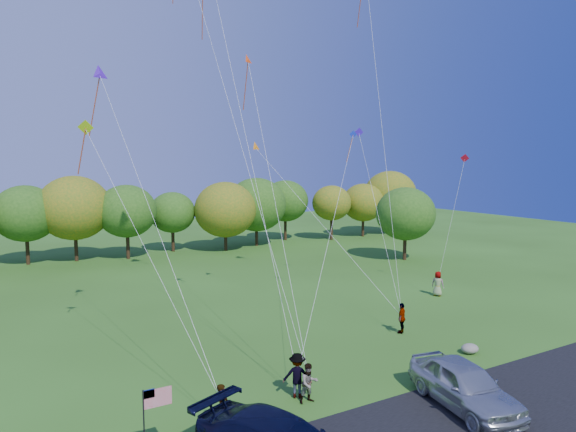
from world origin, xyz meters
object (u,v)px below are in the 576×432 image
flyer_a (223,406)px  minivan_silver (464,385)px  flyer_b (309,383)px  flyer_e (438,284)px  flyer_d (402,318)px  flyer_c (297,375)px

flyer_a → minivan_silver: bearing=-66.6°
flyer_b → flyer_e: (17.47, 9.66, 0.09)m
minivan_silver → flyer_b: minivan_silver is taller
flyer_a → flyer_e: flyer_e is taller
flyer_a → flyer_d: size_ratio=0.96×
flyer_b → flyer_d: (9.37, 4.68, 0.07)m
flyer_c → flyer_a: bearing=45.8°
minivan_silver → flyer_a: size_ratio=3.18×
minivan_silver → flyer_e: size_ratio=2.97×
minivan_silver → flyer_e: 18.06m
flyer_d → minivan_silver: bearing=29.0°
flyer_a → flyer_b: (3.95, 0.16, -0.03)m
flyer_d → flyer_c: bearing=-11.4°
minivan_silver → flyer_d: 9.27m
flyer_b → flyer_d: bearing=31.0°
minivan_silver → flyer_a: minivan_silver is taller
flyer_b → flyer_a: bearing=-173.1°
flyer_a → flyer_c: 3.86m
flyer_b → flyer_d: flyer_d is taller
minivan_silver → flyer_a: bearing=169.9°
minivan_silver → flyer_e: minivan_silver is taller
minivan_silver → flyer_b: 6.32m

